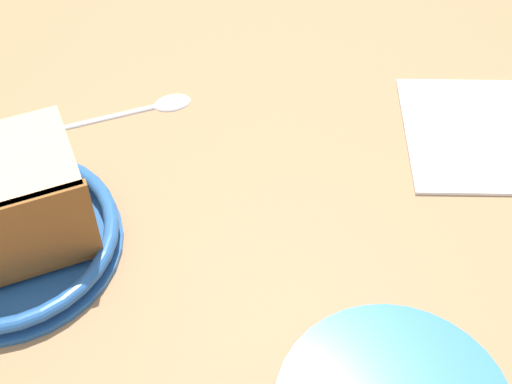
{
  "coord_description": "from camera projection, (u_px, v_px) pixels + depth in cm",
  "views": [
    {
      "loc": [
        6.62,
        -29.15,
        39.01
      ],
      "look_at": [
        5.27,
        3.05,
        3.0
      ],
      "focal_mm": 51.43,
      "sensor_mm": 36.0,
      "label": 1
    }
  ],
  "objects": [
    {
      "name": "teaspoon",
      "position": [
        146.0,
        106.0,
        0.58
      ],
      "size": [
        12.34,
        6.02,
        0.8
      ],
      "color": "silver",
      "rests_on": "ground_plane"
    },
    {
      "name": "folded_napkin",
      "position": [
        485.0,
        132.0,
        0.56
      ],
      "size": [
        12.43,
        12.79,
        0.6
      ],
      "primitive_type": "cube",
      "rotation": [
        0.0,
        0.0,
        0.02
      ],
      "color": "white",
      "rests_on": "ground_plane"
    },
    {
      "name": "ground_plane",
      "position": [
        177.0,
        270.0,
        0.5
      ],
      "size": [
        148.3,
        148.3,
        3.61
      ],
      "primitive_type": "cube",
      "color": "#936D47"
    },
    {
      "name": "small_plate",
      "position": [
        7.0,
        234.0,
        0.49
      ],
      "size": [
        15.27,
        15.27,
        1.87
      ],
      "color": "#26599E",
      "rests_on": "ground_plane"
    }
  ]
}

